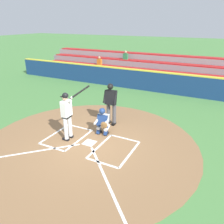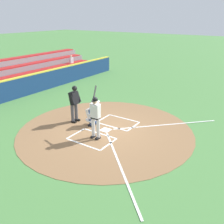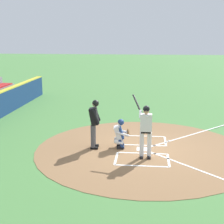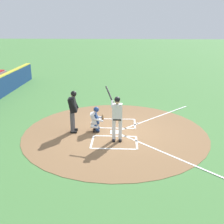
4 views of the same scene
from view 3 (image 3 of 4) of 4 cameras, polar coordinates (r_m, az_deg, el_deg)
The scene contains 7 objects.
ground_plane at distance 12.63m, azimuth 5.25°, elevation -6.40°, with size 120.00×120.00×0.00m, color #4C8442.
dirt_circle at distance 12.63m, azimuth 5.25°, elevation -6.37°, with size 8.00×8.00×0.01m, color olive.
home_plate_and_chalk at distance 12.65m, azimuth 9.26°, elevation -6.42°, with size 7.93×4.91×0.01m.
batter at distance 11.47m, azimuth 5.77°, elevation -2.67°, with size 0.92×0.72×2.13m.
catcher at distance 12.58m, azimuth 1.44°, elevation -3.59°, with size 0.62×0.61×1.13m.
plate_umpire at distance 12.43m, azimuth -3.06°, elevation -1.49°, with size 0.59×0.43×1.86m.
baseball at distance 13.63m, azimuth 9.64°, elevation -4.89°, with size 0.07×0.07×0.07m, color white.
Camera 3 is at (11.90, 0.09, 4.22)m, focal length 53.40 mm.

